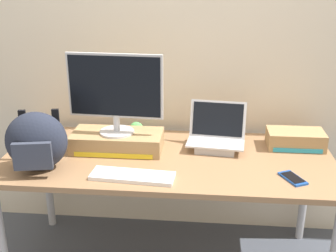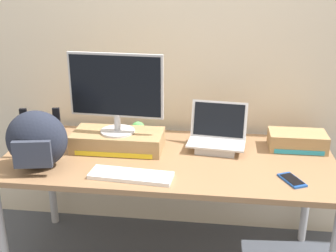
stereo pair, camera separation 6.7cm
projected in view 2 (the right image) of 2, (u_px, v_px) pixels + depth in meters
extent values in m
cube|color=beige|center=(178.00, 35.00, 2.58)|extent=(7.00, 0.10, 2.60)
cube|color=#99704C|center=(168.00, 159.00, 2.33)|extent=(1.82, 0.80, 0.03)
cylinder|color=#B2B2B7|center=(2.00, 238.00, 2.24)|extent=(0.05, 0.05, 0.68)
cylinder|color=#B2B2B7|center=(51.00, 179.00, 2.87)|extent=(0.05, 0.05, 0.68)
cylinder|color=#B2B2B7|center=(307.00, 194.00, 2.67)|extent=(0.05, 0.05, 0.68)
cube|color=#A88456|center=(118.00, 141.00, 2.41)|extent=(0.51, 0.24, 0.10)
cube|color=yellow|center=(113.00, 155.00, 2.30)|extent=(0.43, 0.00, 0.03)
cylinder|color=silver|center=(118.00, 131.00, 2.39)|extent=(0.19, 0.19, 0.01)
cylinder|color=silver|center=(117.00, 122.00, 2.37)|extent=(0.04, 0.04, 0.09)
cube|color=silver|center=(116.00, 86.00, 2.29)|extent=(0.53, 0.05, 0.36)
cube|color=black|center=(115.00, 86.00, 2.28)|extent=(0.50, 0.03, 0.33)
cube|color=#ADADB2|center=(216.00, 146.00, 2.41)|extent=(0.24, 0.22, 0.04)
cube|color=silver|center=(217.00, 142.00, 2.40)|extent=(0.34, 0.25, 0.01)
cube|color=#B7B7BC|center=(217.00, 140.00, 2.41)|extent=(0.29, 0.15, 0.00)
cube|color=silver|center=(219.00, 120.00, 2.43)|extent=(0.33, 0.10, 0.21)
cube|color=black|center=(219.00, 120.00, 2.43)|extent=(0.29, 0.09, 0.18)
cube|color=white|center=(131.00, 175.00, 2.09)|extent=(0.42, 0.16, 0.02)
cube|color=silver|center=(131.00, 173.00, 2.09)|extent=(0.40, 0.14, 0.00)
ellipsoid|color=#232838|center=(37.00, 140.00, 2.15)|extent=(0.34, 0.26, 0.31)
cube|color=#333847|center=(32.00, 154.00, 2.06)|extent=(0.19, 0.06, 0.14)
cube|color=black|center=(25.00, 129.00, 2.25)|extent=(0.04, 0.03, 0.23)
cube|color=black|center=(58.00, 128.00, 2.26)|extent=(0.04, 0.03, 0.23)
cylinder|color=black|center=(52.00, 131.00, 2.57)|extent=(0.08, 0.08, 0.09)
torus|color=black|center=(60.00, 131.00, 2.56)|extent=(0.06, 0.01, 0.06)
cube|color=#19479E|center=(292.00, 180.00, 2.06)|extent=(0.13, 0.17, 0.01)
cube|color=black|center=(292.00, 179.00, 2.05)|extent=(0.11, 0.14, 0.00)
sphere|color=#56B256|center=(138.00, 129.00, 2.61)|extent=(0.09, 0.09, 0.09)
sphere|color=black|center=(134.00, 129.00, 2.57)|extent=(0.01, 0.01, 0.01)
sphere|color=black|center=(139.00, 129.00, 2.57)|extent=(0.01, 0.01, 0.01)
cube|color=#A88456|center=(297.00, 141.00, 2.41)|extent=(0.32, 0.18, 0.10)
cube|color=#2899BC|center=(299.00, 152.00, 2.34)|extent=(0.27, 0.00, 0.02)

